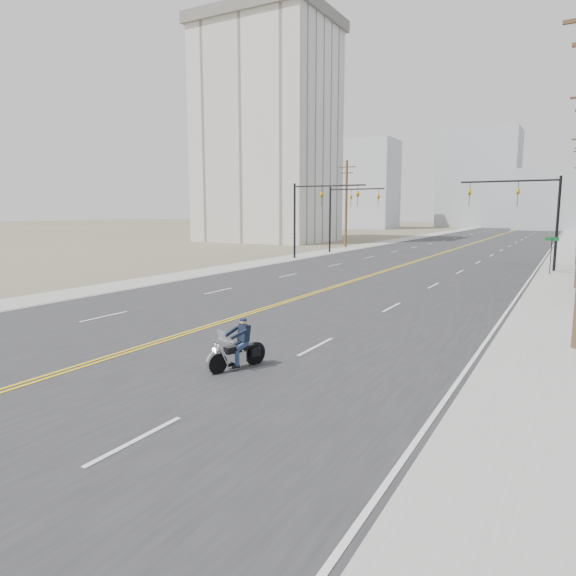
% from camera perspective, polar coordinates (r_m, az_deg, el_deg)
% --- Properties ---
extents(ground_plane, '(400.00, 400.00, 0.00)m').
position_cam_1_polar(ground_plane, '(16.92, -18.72, -7.20)').
color(ground_plane, '#776D56').
rests_on(ground_plane, ground).
extents(road, '(20.00, 200.00, 0.01)m').
position_cam_1_polar(road, '(81.86, 20.65, 4.90)').
color(road, '#303033').
rests_on(road, ground).
extents(sidewalk_left, '(3.00, 200.00, 0.01)m').
position_cam_1_polar(sidewalk_left, '(84.35, 12.88, 5.33)').
color(sidewalk_left, '#A5A5A0').
rests_on(sidewalk_left, ground).
extents(sidewalk_right, '(3.00, 200.00, 0.01)m').
position_cam_1_polar(sidewalk_right, '(80.95, 28.73, 4.37)').
color(sidewalk_right, '#A5A5A0').
rests_on(sidewalk_right, ground).
extents(traffic_mast_left, '(7.10, 0.26, 7.00)m').
position_cam_1_polar(traffic_mast_left, '(47.78, 2.90, 9.13)').
color(traffic_mast_left, black).
rests_on(traffic_mast_left, ground).
extents(traffic_mast_right, '(7.10, 0.26, 7.00)m').
position_cam_1_polar(traffic_mast_right, '(42.94, 25.15, 8.40)').
color(traffic_mast_right, black).
rests_on(traffic_mast_right, ground).
extents(traffic_mast_far, '(6.10, 0.26, 7.00)m').
position_cam_1_polar(traffic_mast_far, '(55.19, 6.32, 8.95)').
color(traffic_mast_far, black).
rests_on(traffic_mast_far, ground).
extents(street_sign, '(0.90, 0.06, 2.62)m').
position_cam_1_polar(street_sign, '(40.93, 27.21, 3.90)').
color(street_sign, black).
rests_on(street_sign, ground).
extents(utility_pole_left, '(2.20, 0.30, 10.50)m').
position_cam_1_polar(utility_pole_left, '(63.81, 6.49, 9.43)').
color(utility_pole_left, brown).
rests_on(utility_pole_left, ground).
extents(apartment_block, '(18.00, 14.00, 30.00)m').
position_cam_1_polar(apartment_block, '(77.85, -2.30, 16.35)').
color(apartment_block, silver).
rests_on(apartment_block, ground).
extents(haze_bldg_a, '(14.00, 12.00, 22.00)m').
position_cam_1_polar(haze_bldg_a, '(134.55, 8.79, 11.26)').
color(haze_bldg_a, '#B7BCC6').
rests_on(haze_bldg_a, ground).
extents(haze_bldg_b, '(18.00, 14.00, 14.00)m').
position_cam_1_polar(haze_bldg_b, '(135.91, 27.76, 8.67)').
color(haze_bldg_b, '#ADB2B7').
rests_on(haze_bldg_b, ground).
extents(haze_bldg_d, '(20.00, 15.00, 26.00)m').
position_cam_1_polar(haze_bldg_d, '(152.99, 20.45, 11.25)').
color(haze_bldg_d, '#ADB2B7').
rests_on(haze_bldg_d, ground).
extents(haze_bldg_f, '(12.00, 12.00, 16.00)m').
position_cam_1_polar(haze_bldg_f, '(153.99, 5.44, 9.85)').
color(haze_bldg_f, '#ADB2B7').
rests_on(haze_bldg_f, ground).
extents(motorcyclist, '(1.36, 2.02, 1.45)m').
position_cam_1_polar(motorcyclist, '(14.67, -5.73, -6.25)').
color(motorcyclist, black).
rests_on(motorcyclist, ground).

